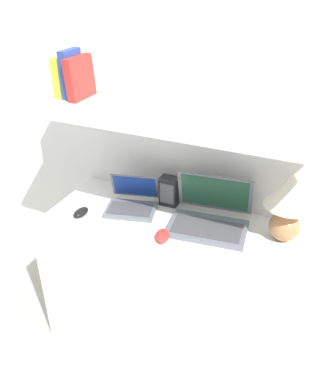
# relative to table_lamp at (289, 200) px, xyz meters

# --- Properties ---
(ground_plane) EXTENTS (12.00, 12.00, 0.00)m
(ground_plane) POSITION_rel_table_lamp_xyz_m (-0.48, -0.39, -0.98)
(ground_plane) COLOR #B2AD9E
(wall_back) EXTENTS (6.00, 0.05, 2.40)m
(wall_back) POSITION_rel_table_lamp_xyz_m (-0.48, 0.22, 0.22)
(wall_back) COLOR white
(wall_back) RESTS_ON ground_plane
(desk) EXTENTS (1.32, 0.55, 0.77)m
(desk) POSITION_rel_table_lamp_xyz_m (-0.48, -0.12, -0.59)
(desk) COLOR white
(desk) RESTS_ON ground_plane
(back_riser) EXTENTS (1.32, 0.04, 1.30)m
(back_riser) POSITION_rel_table_lamp_xyz_m (-0.48, 0.17, -0.33)
(back_riser) COLOR white
(back_riser) RESTS_ON ground_plane
(shelf) EXTENTS (1.32, 0.49, 0.03)m
(shelf) POSITION_rel_table_lamp_xyz_m (-0.48, -0.05, 0.33)
(shelf) COLOR white
(shelf) RESTS_ON back_riser
(table_lamp) EXTENTS (0.22, 0.22, 0.33)m
(table_lamp) POSITION_rel_table_lamp_xyz_m (0.00, 0.00, 0.00)
(table_lamp) COLOR #B27A4C
(table_lamp) RESTS_ON desk
(laptop_large) EXTENTS (0.40, 0.34, 0.23)m
(laptop_large) POSITION_rel_table_lamp_xyz_m (-0.34, -0.03, -0.16)
(laptop_large) COLOR slate
(laptop_large) RESTS_ON desk
(laptop_small) EXTENTS (0.30, 0.28, 0.16)m
(laptop_small) POSITION_rel_table_lamp_xyz_m (-0.76, -0.05, -0.17)
(laptop_small) COLOR slate
(laptop_small) RESTS_ON desk
(computer_mouse) EXTENTS (0.09, 0.12, 0.03)m
(computer_mouse) POSITION_rel_table_lamp_xyz_m (-0.51, -0.23, -0.19)
(computer_mouse) COLOR red
(computer_mouse) RESTS_ON desk
(second_mouse) EXTENTS (0.06, 0.10, 0.03)m
(second_mouse) POSITION_rel_table_lamp_xyz_m (-0.96, -0.21, -0.19)
(second_mouse) COLOR black
(second_mouse) RESTS_ON desk
(router_box) EXTENTS (0.09, 0.06, 0.16)m
(router_box) POSITION_rel_table_lamp_xyz_m (-0.60, 0.06, -0.13)
(router_box) COLOR black
(router_box) RESTS_ON desk
(book_yellow) EXTENTS (0.04, 0.14, 0.18)m
(book_yellow) POSITION_rel_table_lamp_xyz_m (-1.09, -0.05, 0.44)
(book_yellow) COLOR gold
(book_yellow) RESTS_ON shelf
(book_blue) EXTENTS (0.04, 0.13, 0.22)m
(book_blue) POSITION_rel_table_lamp_xyz_m (-1.05, -0.05, 0.45)
(book_blue) COLOR #284293
(book_blue) RESTS_ON shelf
(book_red) EXTENTS (0.05, 0.18, 0.19)m
(book_red) POSITION_rel_table_lamp_xyz_m (-1.00, -0.05, 0.44)
(book_red) COLOR #A82823
(book_red) RESTS_ON shelf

